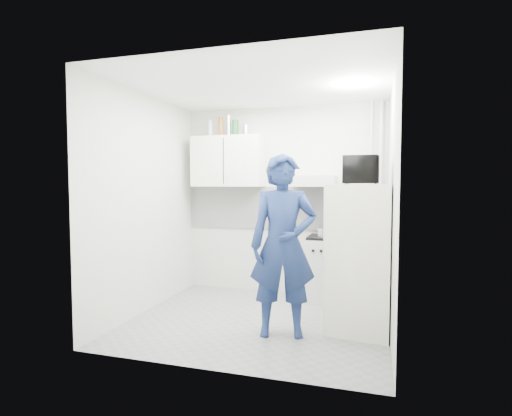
# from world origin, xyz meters

# --- Properties ---
(floor) EXTENTS (2.80, 2.80, 0.00)m
(floor) POSITION_xyz_m (0.00, 0.00, 0.00)
(floor) COLOR gray
(floor) RESTS_ON ground
(ceiling) EXTENTS (2.80, 2.80, 0.00)m
(ceiling) POSITION_xyz_m (0.00, 0.00, 2.60)
(ceiling) COLOR white
(ceiling) RESTS_ON wall_back
(wall_back) EXTENTS (2.80, 0.00, 2.80)m
(wall_back) POSITION_xyz_m (0.00, 1.25, 1.30)
(wall_back) COLOR beige
(wall_back) RESTS_ON floor
(wall_left) EXTENTS (0.00, 2.60, 2.60)m
(wall_left) POSITION_xyz_m (-1.40, 0.00, 1.30)
(wall_left) COLOR beige
(wall_left) RESTS_ON floor
(wall_right) EXTENTS (0.00, 2.60, 2.60)m
(wall_right) POSITION_xyz_m (1.40, 0.00, 1.30)
(wall_right) COLOR beige
(wall_right) RESTS_ON floor
(person) EXTENTS (0.76, 0.59, 1.83)m
(person) POSITION_xyz_m (0.36, -0.31, 0.92)
(person) COLOR navy
(person) RESTS_ON floor
(stove) EXTENTS (0.52, 0.52, 0.82)m
(stove) POSITION_xyz_m (0.66, 1.00, 0.41)
(stove) COLOR beige
(stove) RESTS_ON floor
(fridge) EXTENTS (0.69, 0.69, 1.53)m
(fridge) POSITION_xyz_m (1.10, 0.03, 0.76)
(fridge) COLOR white
(fridge) RESTS_ON floor
(stove_top) EXTENTS (0.49, 0.49, 0.03)m
(stove_top) POSITION_xyz_m (0.66, 1.00, 0.84)
(stove_top) COLOR black
(stove_top) RESTS_ON stove
(saucepan) EXTENTS (0.20, 0.20, 0.11)m
(saucepan) POSITION_xyz_m (0.63, 0.96, 0.91)
(saucepan) COLOR silver
(saucepan) RESTS_ON stove_top
(microwave) EXTENTS (0.51, 0.35, 0.28)m
(microwave) POSITION_xyz_m (1.10, 0.03, 1.67)
(microwave) COLOR black
(microwave) RESTS_ON fridge
(bottle_b) EXTENTS (0.06, 0.06, 0.24)m
(bottle_b) POSITION_xyz_m (-1.02, 1.07, 2.32)
(bottle_b) COLOR #B2B7BC
(bottle_b) RESTS_ON upper_cabinet
(bottle_c) EXTENTS (0.07, 0.07, 0.28)m
(bottle_c) POSITION_xyz_m (-0.86, 1.07, 2.34)
(bottle_c) COLOR brown
(bottle_c) RESTS_ON upper_cabinet
(bottle_d) EXTENTS (0.07, 0.07, 0.29)m
(bottle_d) POSITION_xyz_m (-0.74, 1.07, 2.34)
(bottle_d) COLOR silver
(bottle_d) RESTS_ON upper_cabinet
(canister_a) EXTENTS (0.09, 0.09, 0.22)m
(canister_a) POSITION_xyz_m (-0.64, 1.07, 2.31)
(canister_a) COLOR #144C1E
(canister_a) RESTS_ON upper_cabinet
(canister_b) EXTENTS (0.08, 0.08, 0.15)m
(canister_b) POSITION_xyz_m (-0.49, 1.07, 2.27)
(canister_b) COLOR silver
(canister_b) RESTS_ON upper_cabinet
(upper_cabinet) EXTENTS (1.00, 0.35, 0.70)m
(upper_cabinet) POSITION_xyz_m (-0.75, 1.07, 1.85)
(upper_cabinet) COLOR white
(upper_cabinet) RESTS_ON wall_back
(range_hood) EXTENTS (0.60, 0.50, 0.14)m
(range_hood) POSITION_xyz_m (0.45, 1.00, 1.57)
(range_hood) COLOR beige
(range_hood) RESTS_ON wall_back
(backsplash) EXTENTS (2.74, 0.03, 0.60)m
(backsplash) POSITION_xyz_m (0.00, 1.24, 1.20)
(backsplash) COLOR white
(backsplash) RESTS_ON wall_back
(pipe_a) EXTENTS (0.05, 0.05, 2.60)m
(pipe_a) POSITION_xyz_m (1.30, 1.17, 1.30)
(pipe_a) COLOR beige
(pipe_a) RESTS_ON floor
(pipe_b) EXTENTS (0.04, 0.04, 2.60)m
(pipe_b) POSITION_xyz_m (1.18, 1.17, 1.30)
(pipe_b) COLOR beige
(pipe_b) RESTS_ON floor
(ceiling_spot_fixture) EXTENTS (0.10, 0.10, 0.02)m
(ceiling_spot_fixture) POSITION_xyz_m (1.00, 0.20, 2.57)
(ceiling_spot_fixture) COLOR white
(ceiling_spot_fixture) RESTS_ON ceiling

